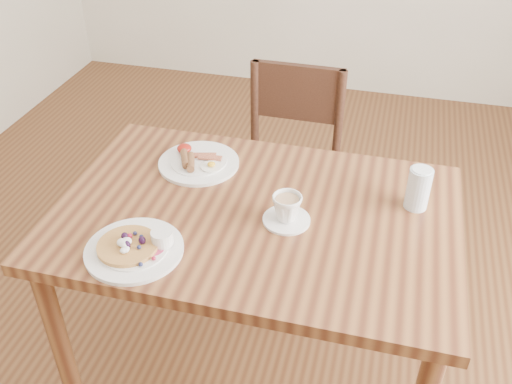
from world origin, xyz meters
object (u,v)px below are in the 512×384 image
at_px(water_glass, 418,189).
at_px(pancake_plate, 136,247).
at_px(dining_table, 256,236).
at_px(chair_far, 288,164).
at_px(breakfast_plate, 197,162).
at_px(teacup_saucer, 287,210).

bearing_deg(water_glass, pancake_plate, -151.26).
distance_m(dining_table, water_glass, 0.51).
height_order(dining_table, chair_far, chair_far).
bearing_deg(breakfast_plate, pancake_plate, -92.20).
distance_m(chair_far, breakfast_plate, 0.58).
distance_m(teacup_saucer, water_glass, 0.40).
bearing_deg(teacup_saucer, chair_far, 100.89).
xyz_separation_m(breakfast_plate, teacup_saucer, (0.35, -0.22, 0.03)).
relative_size(dining_table, teacup_saucer, 8.57).
bearing_deg(chair_far, pancake_plate, 76.16).
bearing_deg(teacup_saucer, dining_table, 166.62).
bearing_deg(water_glass, teacup_saucer, -155.18).
relative_size(teacup_saucer, water_glass, 1.06).
bearing_deg(chair_far, breakfast_plate, 65.37).
distance_m(dining_table, breakfast_plate, 0.34).
relative_size(dining_table, breakfast_plate, 4.44).
distance_m(breakfast_plate, teacup_saucer, 0.42).
relative_size(pancake_plate, breakfast_plate, 1.00).
height_order(dining_table, pancake_plate, pancake_plate).
height_order(chair_far, breakfast_plate, chair_far).
height_order(chair_far, teacup_saucer, chair_far).
relative_size(dining_table, pancake_plate, 4.44).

